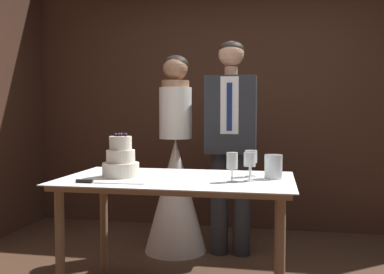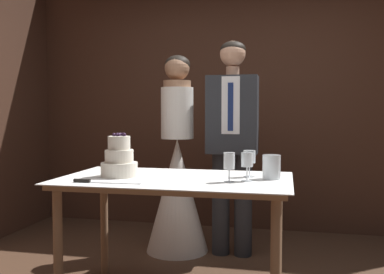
{
  "view_description": "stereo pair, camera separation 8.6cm",
  "coord_description": "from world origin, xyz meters",
  "px_view_note": "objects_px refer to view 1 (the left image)",
  "views": [
    {
      "loc": [
        0.35,
        -2.52,
        1.21
      ],
      "look_at": [
        -0.25,
        0.59,
        1.03
      ],
      "focal_mm": 40.0,
      "sensor_mm": 36.0,
      "label": 1
    },
    {
      "loc": [
        0.43,
        -2.5,
        1.21
      ],
      "look_at": [
        -0.25,
        0.59,
        1.03
      ],
      "focal_mm": 40.0,
      "sensor_mm": 36.0,
      "label": 2
    }
  ],
  "objects_px": {
    "cake_table": "(177,192)",
    "wine_glass_middle": "(232,162)",
    "cake_knife": "(96,182)",
    "wine_glass_near": "(251,157)",
    "tiered_cake": "(121,161)",
    "bride": "(176,179)",
    "groom": "(231,135)",
    "hurricane_candle": "(273,167)",
    "wine_glass_far": "(250,160)"
  },
  "relations": [
    {
      "from": "wine_glass_middle",
      "to": "bride",
      "type": "bearing_deg",
      "value": 118.83
    },
    {
      "from": "groom",
      "to": "cake_knife",
      "type": "bearing_deg",
      "value": -117.24
    },
    {
      "from": "cake_table",
      "to": "wine_glass_far",
      "type": "bearing_deg",
      "value": -5.41
    },
    {
      "from": "wine_glass_far",
      "to": "hurricane_candle",
      "type": "relative_size",
      "value": 1.16
    },
    {
      "from": "bride",
      "to": "wine_glass_near",
      "type": "bearing_deg",
      "value": -50.58
    },
    {
      "from": "cake_knife",
      "to": "wine_glass_far",
      "type": "height_order",
      "value": "wine_glass_far"
    },
    {
      "from": "wine_glass_near",
      "to": "hurricane_candle",
      "type": "height_order",
      "value": "wine_glass_near"
    },
    {
      "from": "cake_knife",
      "to": "bride",
      "type": "xyz_separation_m",
      "value": [
        0.18,
        1.28,
        -0.18
      ]
    },
    {
      "from": "cake_table",
      "to": "cake_knife",
      "type": "distance_m",
      "value": 0.52
    },
    {
      "from": "wine_glass_near",
      "to": "wine_glass_far",
      "type": "distance_m",
      "value": 0.18
    },
    {
      "from": "cake_table",
      "to": "tiered_cake",
      "type": "bearing_deg",
      "value": -175.61
    },
    {
      "from": "wine_glass_far",
      "to": "cake_knife",
      "type": "bearing_deg",
      "value": -163.78
    },
    {
      "from": "groom",
      "to": "wine_glass_near",
      "type": "bearing_deg",
      "value": -75.72
    },
    {
      "from": "cake_table",
      "to": "wine_glass_far",
      "type": "xyz_separation_m",
      "value": [
        0.46,
        -0.04,
        0.21
      ]
    },
    {
      "from": "wine_glass_near",
      "to": "bride",
      "type": "relative_size",
      "value": 0.1
    },
    {
      "from": "cake_knife",
      "to": "wine_glass_near",
      "type": "relative_size",
      "value": 2.4
    },
    {
      "from": "wine_glass_far",
      "to": "hurricane_candle",
      "type": "distance_m",
      "value": 0.19
    },
    {
      "from": "tiered_cake",
      "to": "wine_glass_far",
      "type": "distance_m",
      "value": 0.82
    },
    {
      "from": "cake_table",
      "to": "wine_glass_middle",
      "type": "bearing_deg",
      "value": -16.02
    },
    {
      "from": "cake_table",
      "to": "wine_glass_far",
      "type": "relative_size",
      "value": 8.38
    },
    {
      "from": "wine_glass_near",
      "to": "hurricane_candle",
      "type": "distance_m",
      "value": 0.16
    },
    {
      "from": "cake_knife",
      "to": "bride",
      "type": "bearing_deg",
      "value": 79.34
    },
    {
      "from": "tiered_cake",
      "to": "wine_glass_middle",
      "type": "distance_m",
      "value": 0.73
    },
    {
      "from": "cake_knife",
      "to": "tiered_cake",
      "type": "bearing_deg",
      "value": 76.61
    },
    {
      "from": "tiered_cake",
      "to": "wine_glass_near",
      "type": "distance_m",
      "value": 0.84
    },
    {
      "from": "cake_table",
      "to": "wine_glass_far",
      "type": "distance_m",
      "value": 0.51
    },
    {
      "from": "wine_glass_far",
      "to": "bride",
      "type": "relative_size",
      "value": 0.1
    },
    {
      "from": "hurricane_candle",
      "to": "cake_table",
      "type": "bearing_deg",
      "value": -172.61
    },
    {
      "from": "cake_table",
      "to": "wine_glass_middle",
      "type": "height_order",
      "value": "wine_glass_middle"
    },
    {
      "from": "wine_glass_near",
      "to": "bride",
      "type": "distance_m",
      "value": 1.13
    },
    {
      "from": "cake_table",
      "to": "wine_glass_middle",
      "type": "distance_m",
      "value": 0.43
    },
    {
      "from": "wine_glass_middle",
      "to": "tiered_cake",
      "type": "bearing_deg",
      "value": 174.15
    },
    {
      "from": "wine_glass_near",
      "to": "wine_glass_middle",
      "type": "bearing_deg",
      "value": -112.87
    },
    {
      "from": "tiered_cake",
      "to": "bride",
      "type": "xyz_separation_m",
      "value": [
        0.13,
        1.01,
        -0.27
      ]
    },
    {
      "from": "tiered_cake",
      "to": "wine_glass_middle",
      "type": "relative_size",
      "value": 1.6
    },
    {
      "from": "cake_knife",
      "to": "wine_glass_near",
      "type": "bearing_deg",
      "value": 23.55
    },
    {
      "from": "wine_glass_middle",
      "to": "bride",
      "type": "height_order",
      "value": "bride"
    },
    {
      "from": "wine_glass_middle",
      "to": "hurricane_candle",
      "type": "bearing_deg",
      "value": 36.66
    },
    {
      "from": "bride",
      "to": "groom",
      "type": "distance_m",
      "value": 0.62
    },
    {
      "from": "wine_glass_near",
      "to": "groom",
      "type": "bearing_deg",
      "value": 104.28
    },
    {
      "from": "wine_glass_far",
      "to": "hurricane_candle",
      "type": "xyz_separation_m",
      "value": [
        0.14,
        0.12,
        -0.05
      ]
    },
    {
      "from": "cake_knife",
      "to": "wine_glass_middle",
      "type": "relative_size",
      "value": 2.32
    },
    {
      "from": "cake_knife",
      "to": "bride",
      "type": "height_order",
      "value": "bride"
    },
    {
      "from": "hurricane_candle",
      "to": "groom",
      "type": "bearing_deg",
      "value": 111.59
    },
    {
      "from": "cake_table",
      "to": "groom",
      "type": "height_order",
      "value": "groom"
    },
    {
      "from": "cake_table",
      "to": "hurricane_candle",
      "type": "height_order",
      "value": "hurricane_candle"
    },
    {
      "from": "tiered_cake",
      "to": "bride",
      "type": "distance_m",
      "value": 1.05
    },
    {
      "from": "tiered_cake",
      "to": "hurricane_candle",
      "type": "distance_m",
      "value": 0.97
    },
    {
      "from": "wine_glass_middle",
      "to": "wine_glass_near",
      "type": "bearing_deg",
      "value": 67.13
    },
    {
      "from": "wine_glass_near",
      "to": "wine_glass_middle",
      "type": "xyz_separation_m",
      "value": [
        -0.1,
        -0.24,
        -0.0
      ]
    }
  ]
}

